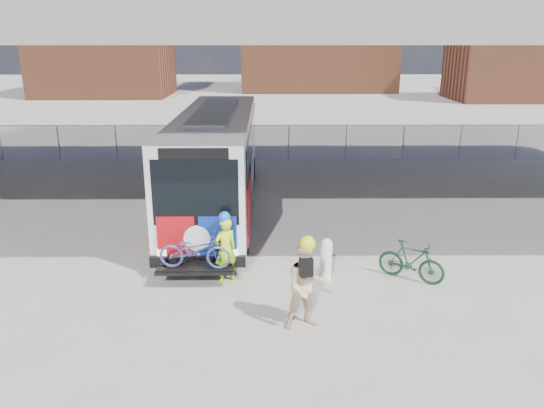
{
  "coord_description": "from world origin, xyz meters",
  "views": [
    {
      "loc": [
        -0.15,
        -15.36,
        6.14
      ],
      "look_at": [
        -0.01,
        -0.9,
        1.6
      ],
      "focal_mm": 35.0,
      "sensor_mm": 36.0,
      "label": 1
    }
  ],
  "objects_px": {
    "cyclist_hivis": "(225,248)",
    "cyclist_tan": "(307,285)",
    "bollard": "(326,258)",
    "bus": "(216,153)",
    "bike_parked": "(411,261)"
  },
  "relations": [
    {
      "from": "cyclist_tan",
      "to": "bike_parked",
      "type": "xyz_separation_m",
      "value": [
        2.94,
        2.35,
        -0.48
      ]
    },
    {
      "from": "cyclist_hivis",
      "to": "bike_parked",
      "type": "relative_size",
      "value": 1.08
    },
    {
      "from": "bus",
      "to": "cyclist_tan",
      "type": "relative_size",
      "value": 6.02
    },
    {
      "from": "bus",
      "to": "bollard",
      "type": "relative_size",
      "value": 10.99
    },
    {
      "from": "bus",
      "to": "cyclist_tan",
      "type": "distance_m",
      "value": 9.14
    },
    {
      "from": "bollard",
      "to": "cyclist_tan",
      "type": "relative_size",
      "value": 0.55
    },
    {
      "from": "bus",
      "to": "cyclist_tan",
      "type": "bearing_deg",
      "value": -72.64
    },
    {
      "from": "bollard",
      "to": "cyclist_tan",
      "type": "height_order",
      "value": "cyclist_tan"
    },
    {
      "from": "cyclist_hivis",
      "to": "bollard",
      "type": "bearing_deg",
      "value": 146.2
    },
    {
      "from": "bollard",
      "to": "cyclist_tan",
      "type": "xyz_separation_m",
      "value": [
        -0.69,
        -2.35,
        0.38
      ]
    },
    {
      "from": "bus",
      "to": "cyclist_hivis",
      "type": "xyz_separation_m",
      "value": [
        0.76,
        -6.31,
        -1.18
      ]
    },
    {
      "from": "bollard",
      "to": "cyclist_hivis",
      "type": "xyz_separation_m",
      "value": [
        -2.64,
        0.0,
        0.3
      ]
    },
    {
      "from": "bus",
      "to": "bike_parked",
      "type": "relative_size",
      "value": 7.26
    },
    {
      "from": "cyclist_tan",
      "to": "bike_parked",
      "type": "relative_size",
      "value": 1.21
    },
    {
      "from": "cyclist_hivis",
      "to": "cyclist_tan",
      "type": "distance_m",
      "value": 3.05
    }
  ]
}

